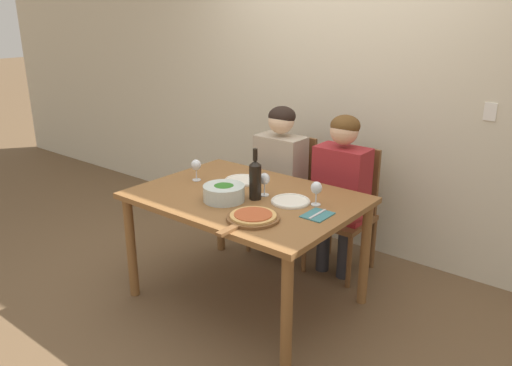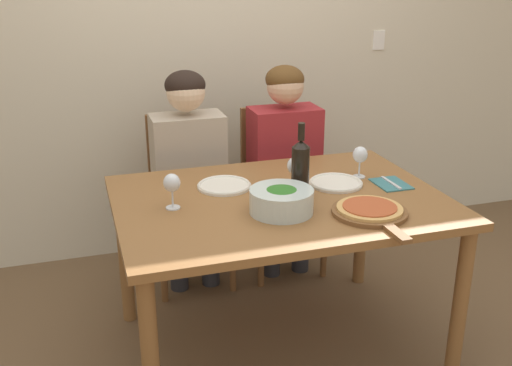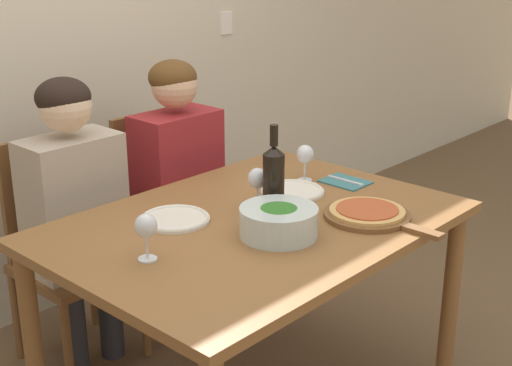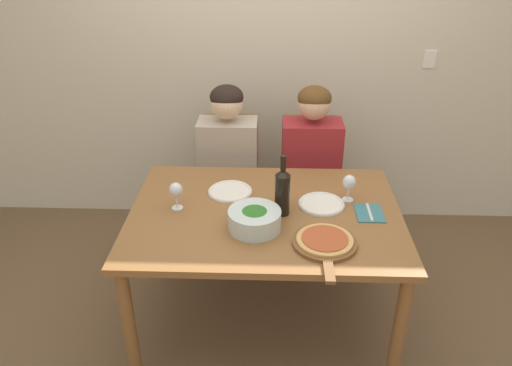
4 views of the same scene
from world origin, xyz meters
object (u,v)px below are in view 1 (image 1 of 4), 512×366
at_px(chair_right, 346,207).
at_px(pizza_on_board, 252,217).
at_px(person_man, 340,182).
at_px(wine_bottle, 255,179).
at_px(wine_glass_left, 196,166).
at_px(chair_left, 287,191).
at_px(wine_glass_centre, 264,180).
at_px(person_woman, 279,168).
at_px(dinner_plate_right, 291,201).
at_px(broccoli_bowl, 224,193).
at_px(fork_on_napkin, 317,215).
at_px(wine_glass_right, 316,189).
at_px(dinner_plate_left, 242,180).

distance_m(chair_right, pizza_on_board, 1.16).
xyz_separation_m(person_man, wine_bottle, (-0.20, -0.73, 0.17)).
xyz_separation_m(pizza_on_board, wine_glass_left, (-0.75, 0.30, 0.09)).
distance_m(chair_left, wine_glass_centre, 0.92).
bearing_deg(pizza_on_board, person_woman, 118.20).
distance_m(pizza_on_board, wine_glass_left, 0.81).
bearing_deg(dinner_plate_right, pizza_on_board, -92.20).
bearing_deg(wine_bottle, broccoli_bowl, -133.62).
xyz_separation_m(wine_glass_left, fork_on_napkin, (1.00, -0.02, -0.10)).
bearing_deg(wine_bottle, pizza_on_board, -54.29).
height_order(wine_bottle, broccoli_bowl, wine_bottle).
xyz_separation_m(person_woman, wine_glass_right, (0.70, -0.58, 0.14)).
relative_size(wine_bottle, pizza_on_board, 0.73).
bearing_deg(fork_on_napkin, wine_glass_right, 124.71).
bearing_deg(broccoli_bowl, wine_glass_right, 30.33).
relative_size(broccoli_bowl, fork_on_napkin, 1.45).
xyz_separation_m(pizza_on_board, wine_glass_centre, (-0.19, 0.36, 0.09)).
bearing_deg(chair_left, wine_glass_right, -45.02).
bearing_deg(dinner_plate_left, wine_glass_right, -5.37).
relative_size(person_woman, fork_on_napkin, 6.68).
distance_m(chair_left, fork_on_napkin, 1.19).
bearing_deg(wine_glass_right, wine_bottle, -157.77).
relative_size(chair_right, wine_glass_right, 6.20).
distance_m(wine_bottle, wine_glass_centre, 0.09).
xyz_separation_m(wine_bottle, wine_glass_right, (0.36, 0.15, -0.03)).
relative_size(wine_bottle, wine_glass_right, 2.17).
relative_size(dinner_plate_left, fork_on_napkin, 1.36).
height_order(person_man, fork_on_napkin, person_man).
bearing_deg(wine_glass_centre, dinner_plate_right, 0.58).
xyz_separation_m(person_woman, fork_on_napkin, (0.79, -0.72, 0.04)).
height_order(chair_left, person_woman, person_woman).
bearing_deg(person_man, dinner_plate_right, -89.10).
height_order(person_woman, wine_glass_right, person_woman).
xyz_separation_m(dinner_plate_right, wine_glass_centre, (-0.20, -0.00, 0.10)).
relative_size(chair_left, wine_glass_right, 6.20).
distance_m(wine_bottle, dinner_plate_left, 0.37).
relative_size(dinner_plate_left, pizza_on_board, 0.55).
distance_m(chair_right, wine_bottle, 0.96).
relative_size(dinner_plate_left, wine_glass_left, 1.62).
bearing_deg(dinner_plate_right, wine_glass_right, 21.99).
height_order(person_man, broccoli_bowl, person_man).
bearing_deg(fork_on_napkin, pizza_on_board, -132.12).
bearing_deg(wine_glass_left, pizza_on_board, -22.20).
bearing_deg(wine_glass_left, wine_glass_right, 7.29).
distance_m(person_man, wine_bottle, 0.78).
bearing_deg(wine_glass_right, dinner_plate_left, 174.63).
relative_size(chair_right, fork_on_napkin, 5.20).
relative_size(chair_left, wine_glass_centre, 6.20).
bearing_deg(broccoli_bowl, chair_left, 101.75).
bearing_deg(wine_bottle, chair_right, 76.61).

